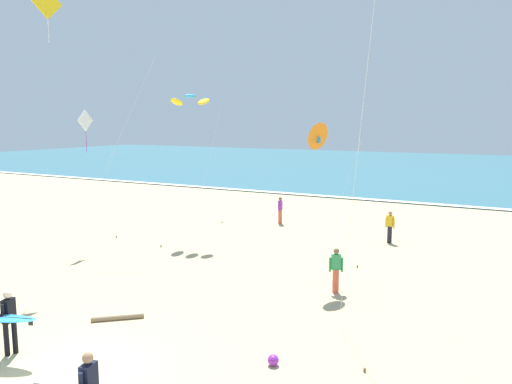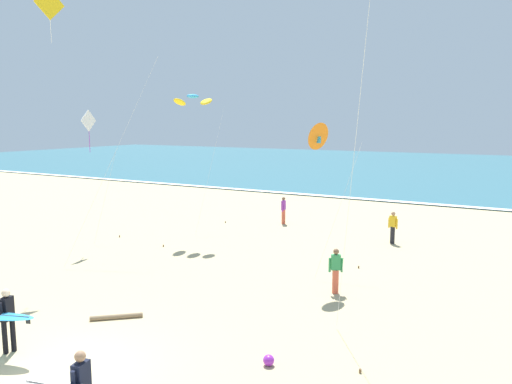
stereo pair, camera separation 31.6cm
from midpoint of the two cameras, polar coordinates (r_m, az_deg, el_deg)
ground_plane at (r=13.34m, az=-20.78°, el=-18.79°), size 160.00×160.00×0.00m
ocean_water at (r=67.22m, az=21.10°, el=2.56°), size 160.00×60.00×0.08m
shoreline_foam at (r=38.22m, az=14.71°, el=-0.93°), size 160.00×0.81×0.01m
surfer_trailing at (r=14.32m, az=-26.56°, el=-12.70°), size 2.02×1.17×1.71m
kite_arc_cobalt_near at (r=24.97m, az=-6.92°, el=10.45°), size 2.09×4.63×7.26m
kite_diamond_golden_mid at (r=21.21m, az=-21.78°, el=18.28°), size 1.32×5.41×10.89m
kite_diamond_ivory_far at (r=24.50m, az=-18.27°, el=7.20°), size 0.28×2.39×6.47m
kite_delta_amber_low at (r=18.03m, az=7.59°, el=6.35°), size 1.33×2.95×5.92m
bystander_green_top at (r=17.55m, az=9.69°, el=-8.92°), size 0.45×0.31×1.59m
bystander_yellow_top at (r=25.09m, az=15.85°, el=-3.94°), size 0.48×0.26×1.59m
bystander_purple_top at (r=28.80m, az=3.51°, el=-2.11°), size 0.22×0.50×1.59m
beach_ball at (r=12.76m, az=2.22°, el=-18.82°), size 0.28×0.28×0.28m
driftwood_log at (r=15.93m, az=-15.23°, el=-13.71°), size 1.26×1.12×0.14m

